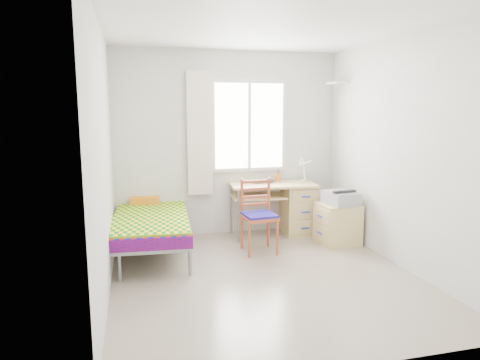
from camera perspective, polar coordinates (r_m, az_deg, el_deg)
name	(u,v)px	position (r m, az deg, el deg)	size (l,w,h in m)	color
floor	(264,276)	(4.75, 3.22, -12.64)	(3.50, 3.50, 0.00)	#BCAD93
ceiling	(266,25)	(4.48, 3.54, 19.90)	(3.50, 3.50, 0.00)	white
wall_back	(228,144)	(6.12, -1.56, 4.84)	(3.20, 3.20, 0.00)	silver
wall_left	(103,161)	(4.24, -17.75, 2.44)	(3.50, 3.50, 0.00)	silver
wall_right	(401,153)	(5.14, 20.67, 3.41)	(3.50, 3.50, 0.00)	silver
window	(249,126)	(6.15, 1.23, 7.20)	(1.10, 0.04, 1.30)	white
curtain	(200,134)	(5.96, -5.38, 6.14)	(0.35, 0.05, 1.70)	beige
floating_shelf	(337,83)	(6.28, 12.85, 12.50)	(0.20, 0.32, 0.03)	white
bed	(151,219)	(5.54, -11.82, -5.12)	(1.06, 2.03, 0.85)	gray
desk	(294,206)	(6.22, 7.16, -3.48)	(1.24, 0.64, 0.75)	#E1B576
chair	(259,211)	(5.40, 2.51, -4.15)	(0.43, 0.43, 0.93)	#AA3C21
cabinet	(338,224)	(5.88, 12.89, -5.73)	(0.54, 0.48, 0.55)	tan
printer	(341,198)	(5.78, 13.28, -2.29)	(0.41, 0.46, 0.18)	#9B9DA3
laptop	(265,182)	(6.08, 3.30, -0.31)	(0.33, 0.21, 0.03)	black
pen_cup	(278,178)	(6.22, 5.06, 0.24)	(0.08, 0.08, 0.10)	orange
task_lamp	(304,167)	(6.13, 8.48, 1.74)	(0.21, 0.31, 0.37)	white
book	(258,195)	(6.03, 2.43, -2.05)	(0.17, 0.23, 0.02)	gray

